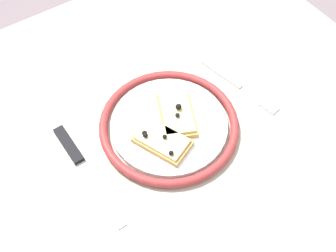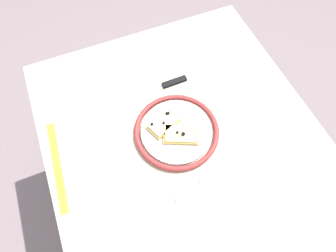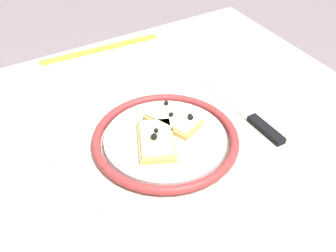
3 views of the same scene
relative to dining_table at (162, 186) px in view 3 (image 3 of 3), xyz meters
name	(u,v)px [view 3 (image 3 of 3)]	position (x,y,z in m)	size (l,w,h in m)	color
dining_table	(162,186)	(0.00, 0.00, 0.00)	(0.95, 0.86, 0.75)	#BCB29E
plate	(165,139)	(0.02, 0.02, 0.10)	(0.27, 0.27, 0.02)	white
pizza_slice_near	(156,140)	(-0.01, 0.01, 0.12)	(0.10, 0.13, 0.03)	tan
pizza_slice_far	(174,119)	(0.05, 0.04, 0.12)	(0.10, 0.12, 0.03)	tan
knife	(255,121)	(0.20, -0.02, 0.10)	(0.02, 0.24, 0.01)	silver
fork	(75,180)	(-0.16, 0.01, 0.10)	(0.06, 0.20, 0.00)	silver
measuring_tape	(100,49)	(0.05, 0.40, 0.10)	(0.30, 0.02, 0.00)	yellow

